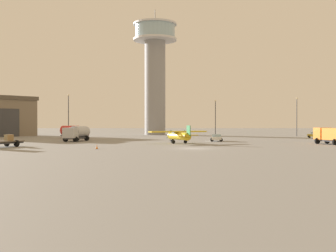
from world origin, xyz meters
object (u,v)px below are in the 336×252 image
object	(u,v)px
truck_box_orange	(332,135)
control_tower	(155,65)
airplane_yellow	(179,135)
traffic_cone_near_left	(97,147)
car_yellow	(317,135)
car_white	(217,137)
light_post_east	(69,112)
light_post_north	(215,115)
truck_fuel_tanker_red	(74,131)
truck_fuel_tanker_silver	(77,133)
light_post_west	(297,114)

from	to	relation	value
truck_box_orange	control_tower	bearing A→B (deg)	8.69
airplane_yellow	traffic_cone_near_left	xyz separation A→B (m)	(-11.53, -14.09, -1.14)
car_yellow	car_white	bearing A→B (deg)	107.35
control_tower	airplane_yellow	world-z (taller)	control_tower
light_post_east	light_post_north	bearing A→B (deg)	10.95
truck_fuel_tanker_red	light_post_east	xyz separation A→B (m)	(-2.61, 5.70, 4.44)
truck_fuel_tanker_red	traffic_cone_near_left	size ratio (longest dim) A/B	11.10
truck_fuel_tanker_silver	light_post_east	world-z (taller)	light_post_east
truck_fuel_tanker_red	traffic_cone_near_left	world-z (taller)	truck_fuel_tanker_red
car_white	traffic_cone_near_left	world-z (taller)	car_white
light_post_west	light_post_east	world-z (taller)	light_post_east
control_tower	light_post_east	world-z (taller)	control_tower
car_white	light_post_north	size ratio (longest dim) A/B	0.48
light_post_west	traffic_cone_near_left	xyz separation A→B (m)	(-43.12, -50.78, -5.60)
truck_box_orange	light_post_east	size ratio (longest dim) A/B	0.63
control_tower	light_post_west	xyz separation A→B (m)	(37.28, -13.15, -14.49)
car_yellow	light_post_north	size ratio (longest dim) A/B	0.50
car_yellow	airplane_yellow	bearing A→B (deg)	112.17
car_yellow	truck_fuel_tanker_red	bearing A→B (deg)	77.33
control_tower	light_post_west	world-z (taller)	control_tower
airplane_yellow	light_post_east	size ratio (longest dim) A/B	0.98
truck_fuel_tanker_silver	truck_fuel_tanker_red	distance (m)	14.18
truck_fuel_tanker_red	light_post_north	size ratio (longest dim) A/B	0.72
light_post_east	car_yellow	bearing A→B (deg)	-3.35
truck_fuel_tanker_silver	car_yellow	xyz separation A→B (m)	(51.56, 15.97, -0.90)
truck_fuel_tanker_silver	light_post_north	size ratio (longest dim) A/B	0.80
traffic_cone_near_left	airplane_yellow	bearing A→B (deg)	50.71
control_tower	airplane_yellow	bearing A→B (deg)	-83.49
truck_fuel_tanker_red	truck_box_orange	xyz separation A→B (m)	(47.89, -24.91, -0.02)
truck_fuel_tanker_red	car_white	xyz separation A→B (m)	(30.41, -13.51, -0.85)
traffic_cone_near_left	truck_box_orange	bearing A→B (deg)	17.41
truck_fuel_tanker_red	light_post_east	bearing A→B (deg)	138.76
truck_box_orange	traffic_cone_near_left	distance (m)	38.15
car_white	light_post_west	distance (m)	37.36
light_post_west	light_post_north	bearing A→B (deg)	-175.11
light_post_east	traffic_cone_near_left	distance (m)	44.69
control_tower	car_yellow	size ratio (longest dim) A/B	7.76
control_tower	car_white	distance (m)	47.41
light_post_west	light_post_east	xyz separation A→B (m)	(-57.23, -8.77, 0.13)
airplane_yellow	light_post_east	xyz separation A→B (m)	(-25.64, 27.92, 4.58)
truck_fuel_tanker_silver	airplane_yellow	bearing A→B (deg)	80.50
light_post_west	truck_fuel_tanker_silver	bearing A→B (deg)	-151.05
truck_fuel_tanker_silver	light_post_east	bearing A→B (deg)	-147.32
truck_box_orange	car_yellow	xyz separation A→B (m)	(7.44, 27.21, -0.83)
light_post_east	light_post_west	bearing A→B (deg)	8.71
truck_fuel_tanker_silver	truck_fuel_tanker_red	world-z (taller)	truck_fuel_tanker_silver
truck_fuel_tanker_silver	car_white	world-z (taller)	truck_fuel_tanker_silver
truck_fuel_tanker_silver	truck_fuel_tanker_red	bearing A→B (deg)	-150.12
traffic_cone_near_left	car_white	bearing A→B (deg)	50.34
truck_fuel_tanker_silver	light_post_east	xyz separation A→B (m)	(-6.38, 19.37, 4.39)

